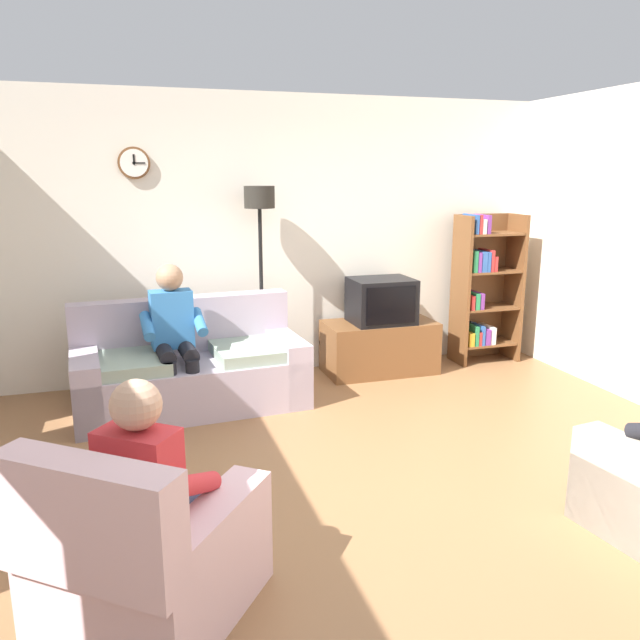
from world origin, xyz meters
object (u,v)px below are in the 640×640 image
bookshelf (482,287)px  tv (381,301)px  tv_stand (379,347)px  armchair_near_window (146,557)px  person_on_couch (174,331)px  person_in_left_armchair (154,484)px  floor_lamp (260,230)px  couch (190,371)px

bookshelf → tv: bearing=-175.4°
tv → tv_stand: bearing=90.0°
armchair_near_window → person_on_couch: 2.56m
person_in_left_armchair → floor_lamp: bearing=69.4°
couch → tv_stand: couch is taller
tv → floor_lamp: floor_lamp is taller
couch → tv: 1.99m
tv_stand → bookshelf: 1.30m
couch → person_in_left_armchair: (-0.41, -2.54, 0.29)m
couch → bookshelf: 3.17m
tv → person_on_couch: 2.09m
bookshelf → armchair_near_window: (-3.56, -3.08, -0.50)m
person_on_couch → armchair_near_window: bearing=-97.6°
armchair_near_window → floor_lamp: bearing=68.9°
bookshelf → floor_lamp: (-2.36, 0.03, 0.66)m
person_on_couch → couch: bearing=41.4°
armchair_near_window → person_in_left_armchair: person_in_left_armchair is taller
bookshelf → armchair_near_window: bearing=-139.1°
tv_stand → person_in_left_armchair: 3.76m
person_in_left_armchair → bookshelf: bearing=40.7°
couch → tv_stand: (1.91, 0.40, -0.05)m
tv → floor_lamp: bearing=174.0°
person_in_left_armchair → person_on_couch: bearing=83.4°
couch → person_on_couch: 0.42m
tv → bookshelf: bearing=4.6°
armchair_near_window → person_on_couch: size_ratio=0.96×
floor_lamp → person_in_left_armchair: size_ratio=1.65×
couch → armchair_near_window: (-0.46, -2.61, -0.02)m
bookshelf → floor_lamp: floor_lamp is taller
armchair_near_window → person_in_left_armchair: size_ratio=1.06×
bookshelf → floor_lamp: 2.45m
floor_lamp → armchair_near_window: floor_lamp is taller
person_in_left_armchair → couch: bearing=80.9°
tv_stand → tv: tv is taller
couch → armchair_near_window: size_ratio=1.65×
tv → couch: bearing=-168.9°
armchair_near_window → couch: bearing=80.0°
bookshelf → floor_lamp: size_ratio=0.84×
tv_stand → bookshelf: bookshelf is taller
tv_stand → person_on_couch: person_on_couch is taller
tv → person_in_left_armchair: 3.73m
couch → bookshelf: bookshelf is taller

